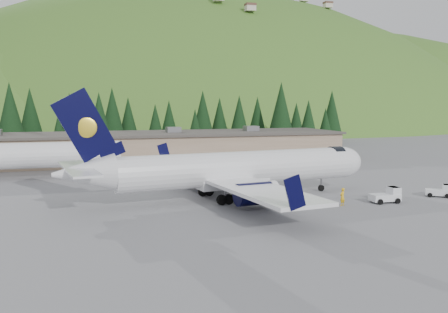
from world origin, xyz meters
TOP-DOWN VIEW (x-y plane):
  - ground at (0.00, 0.00)m, footprint 600.00×600.00m
  - airliner at (-1.04, -0.13)m, footprint 35.89×33.78m
  - second_airliner at (-24.92, 22.00)m, footprint 27.50×11.00m
  - baggage_tug_a at (14.14, -6.76)m, footprint 3.12×1.97m
  - baggage_tug_b at (21.77, -5.73)m, footprint 2.94×2.63m
  - terminal_building at (-5.01, 38.00)m, footprint 71.00×17.00m
  - ramp_worker at (8.79, -6.80)m, footprint 0.79×0.69m
  - tree_line at (-7.51, 61.55)m, footprint 113.81×17.59m
  - hills at (53.34, 207.38)m, footprint 614.00×330.00m

SIDE VIEW (x-z plane):
  - hills at x=53.34m, z-range -232.80..67.20m
  - ground at x=0.00m, z-range 0.00..0.00m
  - baggage_tug_b at x=21.77m, z-range -0.07..1.34m
  - baggage_tug_a at x=14.14m, z-range -0.09..1.54m
  - ramp_worker at x=8.79m, z-range 0.00..1.82m
  - terminal_building at x=-5.01m, z-range -0.43..5.67m
  - airliner at x=-1.04m, z-range -2.78..9.13m
  - second_airliner at x=-24.92m, z-range -1.70..8.35m
  - tree_line at x=-7.51m, z-range 0.26..14.41m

